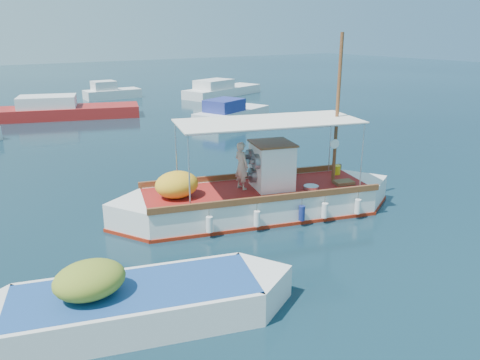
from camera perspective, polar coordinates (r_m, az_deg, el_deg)
ground at (r=16.19m, az=3.02°, el=-4.09°), size 160.00×160.00×0.00m
fishing_caique at (r=15.93m, az=1.95°, el=-2.37°), size 9.70×4.75×6.18m
dinghy at (r=10.68m, az=-12.86°, el=-14.82°), size 6.89×3.47×1.76m
bg_boat_n at (r=35.83m, az=-20.52°, el=7.88°), size 9.92×5.71×1.80m
bg_boat_ne at (r=32.26m, az=-1.16°, el=8.01°), size 6.43×4.24×1.80m
bg_boat_e at (r=44.87m, az=-2.33°, el=10.81°), size 8.91×5.12×1.80m
bg_boat_far_n at (r=44.82m, az=-15.49°, el=10.18°), size 4.92×2.07×1.80m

